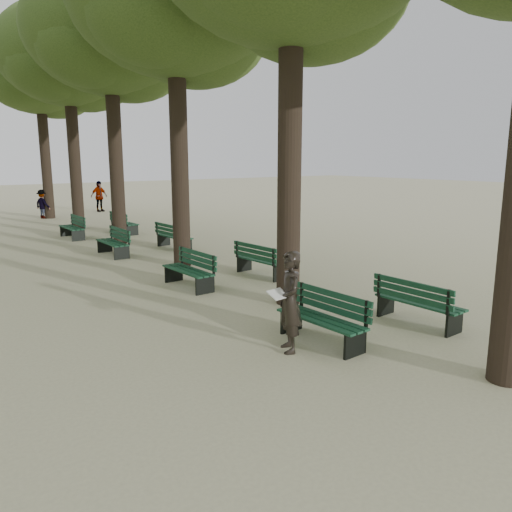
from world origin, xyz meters
TOP-DOWN VIEW (x-y plane):
  - ground at (0.00, 0.00)m, footprint 120.00×120.00m
  - tree_central_3 at (1.50, 13.00)m, footprint 6.00×6.00m
  - tree_central_4 at (1.50, 18.00)m, footprint 6.00×6.00m
  - tree_central_5 at (1.50, 23.00)m, footprint 6.00×6.00m
  - bench_left_0 at (0.37, 0.74)m, footprint 0.64×1.82m
  - bench_left_1 at (0.37, 5.57)m, footprint 0.61×1.81m
  - bench_left_2 at (0.37, 10.78)m, footprint 0.58×1.80m
  - bench_left_3 at (0.37, 15.27)m, footprint 0.58×1.80m
  - bench_right_0 at (2.63, 0.34)m, footprint 0.61×1.81m
  - bench_right_1 at (2.63, 5.46)m, footprint 0.67×1.83m
  - bench_right_2 at (2.63, 10.71)m, footprint 0.64×1.82m
  - bench_right_3 at (2.63, 15.33)m, footprint 0.63×1.82m
  - man_with_map at (-0.32, 0.81)m, footprint 0.74×0.78m
  - pedestrian_c at (4.82, 24.63)m, footprint 1.14×0.61m
  - pedestrian_b at (1.19, 23.07)m, footprint 0.69×1.04m

SIDE VIEW (x-z plane):
  - ground at x=0.00m, z-range 0.00..0.00m
  - bench_left_0 at x=0.37m, z-range -0.19..0.73m
  - bench_left_1 at x=0.37m, z-range -0.19..0.73m
  - bench_left_2 at x=0.37m, z-range -0.19..0.73m
  - bench_left_3 at x=0.37m, z-range -0.19..0.73m
  - bench_right_0 at x=2.63m, z-range -0.19..0.73m
  - bench_right_1 at x=2.63m, z-range -0.19..0.73m
  - bench_right_2 at x=2.63m, z-range -0.19..0.73m
  - bench_right_3 at x=2.63m, z-range -0.19..0.73m
  - pedestrian_b at x=1.19m, z-range 0.00..1.55m
  - man_with_map at x=-0.32m, z-range 0.00..1.74m
  - pedestrian_c at x=4.82m, z-range 0.00..1.85m
  - tree_central_3 at x=1.50m, z-range 2.68..12.63m
  - tree_central_4 at x=1.50m, z-range 2.68..12.63m
  - tree_central_5 at x=1.50m, z-range 2.68..12.63m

